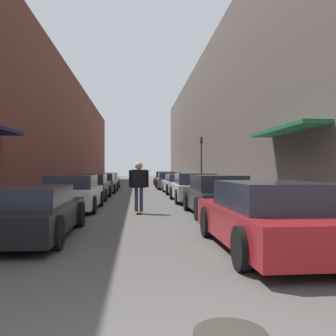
{
  "coord_description": "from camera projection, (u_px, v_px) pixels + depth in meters",
  "views": [
    {
      "loc": [
        -0.12,
        -2.1,
        1.55
      ],
      "look_at": [
        1.03,
        11.85,
        1.6
      ],
      "focal_mm": 40.0,
      "sensor_mm": 36.0,
      "label": 1
    }
  ],
  "objects": [
    {
      "name": "parked_car_left_4",
      "position": [
        108.0,
        181.0,
        30.25
      ],
      "size": [
        1.86,
        4.38,
        1.28
      ],
      "color": "maroon",
      "rests_on": "ground"
    },
    {
      "name": "parked_car_left_1",
      "position": [
        73.0,
        193.0,
        14.14
      ],
      "size": [
        2.0,
        4.36,
        1.32
      ],
      "color": "silver",
      "rests_on": "ground"
    },
    {
      "name": "ground",
      "position": [
        139.0,
        192.0,
        25.56
      ],
      "size": [
        129.49,
        129.49,
        0.0
      ],
      "primitive_type": "plane",
      "color": "#4C4947"
    },
    {
      "name": "parked_car_right_0",
      "position": [
        269.0,
        217.0,
        7.15
      ],
      "size": [
        2.06,
        4.72,
        1.31
      ],
      "color": "maroon",
      "rests_on": "ground"
    },
    {
      "name": "building_row_right",
      "position": [
        225.0,
        121.0,
        32.05
      ],
      "size": [
        4.9,
        58.86,
        11.34
      ],
      "color": "#564C47",
      "rests_on": "ground"
    },
    {
      "name": "parked_car_left_3",
      "position": [
        102.0,
        183.0,
        24.83
      ],
      "size": [
        1.96,
        4.54,
        1.27
      ],
      "color": "#515459",
      "rests_on": "ground"
    },
    {
      "name": "manhole_cover",
      "position": [
        230.0,
        333.0,
        3.52
      ],
      "size": [
        0.7,
        0.7,
        0.02
      ],
      "color": "#332D28",
      "rests_on": "ground"
    },
    {
      "name": "parked_car_right_3",
      "position": [
        180.0,
        184.0,
        23.78
      ],
      "size": [
        2.0,
        4.72,
        1.24
      ],
      "color": "#B7B7BC",
      "rests_on": "ground"
    },
    {
      "name": "parked_car_right_4",
      "position": [
        169.0,
        181.0,
        29.54
      ],
      "size": [
        2.03,
        4.5,
        1.3
      ],
      "color": "#515459",
      "rests_on": "ground"
    },
    {
      "name": "curb_strip_left",
      "position": [
        85.0,
        187.0,
        31.06
      ],
      "size": [
        1.8,
        58.86,
        0.12
      ],
      "color": "gray",
      "rests_on": "ground"
    },
    {
      "name": "skateboarder",
      "position": [
        139.0,
        182.0,
        13.08
      ],
      "size": [
        0.69,
        0.78,
        1.8
      ],
      "color": "brown",
      "rests_on": "ground"
    },
    {
      "name": "curb_strip_right",
      "position": [
        191.0,
        187.0,
        31.8
      ],
      "size": [
        1.8,
        58.86,
        0.12
      ],
      "color": "gray",
      "rests_on": "ground"
    },
    {
      "name": "parked_car_right_1",
      "position": [
        217.0,
        196.0,
        12.71
      ],
      "size": [
        1.89,
        4.29,
        1.35
      ],
      "color": "#232326",
      "rests_on": "ground"
    },
    {
      "name": "parked_car_left_0",
      "position": [
        30.0,
        212.0,
        8.47
      ],
      "size": [
        1.99,
        4.74,
        1.16
      ],
      "color": "black",
      "rests_on": "ground"
    },
    {
      "name": "parked_car_right_2",
      "position": [
        194.0,
        188.0,
        17.85
      ],
      "size": [
        2.06,
        4.47,
        1.36
      ],
      "color": "#B7B7BC",
      "rests_on": "ground"
    },
    {
      "name": "parked_car_right_5",
      "position": [
        165.0,
        179.0,
        35.4
      ],
      "size": [
        2.04,
        4.16,
        1.34
      ],
      "color": "maroon",
      "rests_on": "ground"
    },
    {
      "name": "building_row_left",
      "position": [
        49.0,
        131.0,
        30.83
      ],
      "size": [
        4.9,
        58.86,
        9.41
      ],
      "color": "brown",
      "rests_on": "ground"
    },
    {
      "name": "parked_car_left_2",
      "position": [
        90.0,
        187.0,
        19.4
      ],
      "size": [
        1.91,
        4.64,
        1.3
      ],
      "color": "#232326",
      "rests_on": "ground"
    },
    {
      "name": "traffic_light",
      "position": [
        201.0,
        158.0,
        24.19
      ],
      "size": [
        0.16,
        0.22,
        3.53
      ],
      "color": "#2D2D2D",
      "rests_on": "curb_strip_right"
    }
  ]
}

